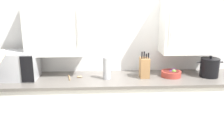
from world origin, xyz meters
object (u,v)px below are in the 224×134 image
at_px(thermos_flask, 107,68).
at_px(wooden_spoon, 75,77).
at_px(stock_pot, 210,67).
at_px(fruit_bowl, 171,73).
at_px(knife_block, 144,67).
at_px(microwave_oven, 14,66).

distance_m(thermos_flask, wooden_spoon, 0.41).
xyz_separation_m(stock_pot, wooden_spoon, (-1.65, 0.04, -0.11)).
bearing_deg(fruit_bowl, thermos_flask, -176.00).
height_order(stock_pot, knife_block, knife_block).
height_order(microwave_oven, wooden_spoon, microwave_oven).
height_order(thermos_flask, stock_pot, thermos_flask).
bearing_deg(wooden_spoon, microwave_oven, 179.34).
xyz_separation_m(stock_pot, knife_block, (-0.80, 0.02, 0.01)).
relative_size(microwave_oven, wooden_spoon, 3.78).
distance_m(fruit_bowl, stock_pot, 0.47).
bearing_deg(microwave_oven, knife_block, -0.96).
relative_size(fruit_bowl, knife_block, 0.74).
xyz_separation_m(thermos_flask, knife_block, (0.46, 0.05, -0.01)).
bearing_deg(fruit_bowl, knife_block, -178.56).
height_order(stock_pot, wooden_spoon, stock_pot).
bearing_deg(knife_block, thermos_flask, -174.11).
distance_m(microwave_oven, wooden_spoon, 0.73).
height_order(wooden_spoon, knife_block, knife_block).
relative_size(fruit_bowl, stock_pot, 0.75).
relative_size(thermos_flask, knife_block, 0.83).
bearing_deg(wooden_spoon, thermos_flask, -9.61).
relative_size(fruit_bowl, wooden_spoon, 1.26).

